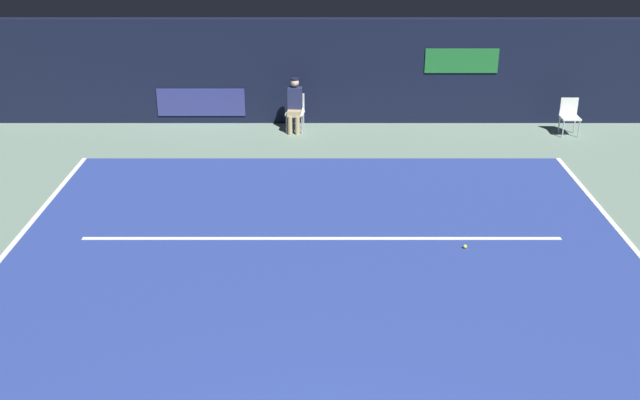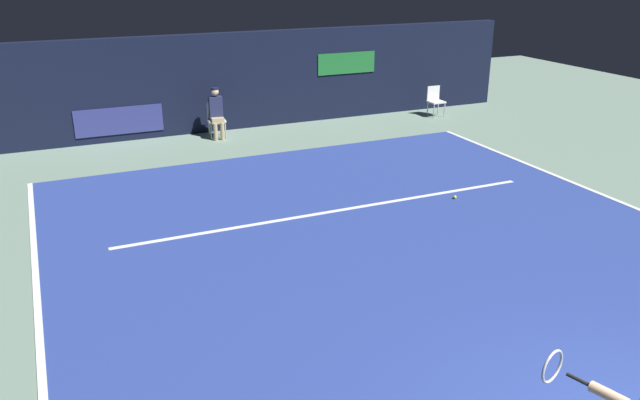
{
  "view_description": "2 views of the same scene",
  "coord_description": "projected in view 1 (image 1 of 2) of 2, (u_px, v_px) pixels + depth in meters",
  "views": [
    {
      "loc": [
        -0.03,
        -4.29,
        5.75
      ],
      "look_at": [
        -0.06,
        6.7,
        1.02
      ],
      "focal_mm": 42.22,
      "sensor_mm": 36.0,
      "label": 1
    },
    {
      "loc": [
        -4.82,
        -2.71,
        4.5
      ],
      "look_at": [
        -0.81,
        6.31,
        0.72
      ],
      "focal_mm": 35.9,
      "sensor_mm": 36.0,
      "label": 2
    }
  ],
  "objects": [
    {
      "name": "line_judge_on_chair",
      "position": [
        297.0,
        104.0,
        18.18
      ],
      "size": [
        0.48,
        0.56,
        1.32
      ],
      "color": "white",
      "rests_on": "ground"
    },
    {
      "name": "line_service",
      "position": [
        323.0,
        238.0,
        12.96
      ],
      "size": [
        8.26,
        0.1,
        0.01
      ],
      "primitive_type": "cube",
      "color": "white",
      "rests_on": "court_surface"
    },
    {
      "name": "court_surface",
      "position": [
        324.0,
        305.0,
        10.97
      ],
      "size": [
        10.6,
        12.37,
        0.01
      ],
      "primitive_type": "cube",
      "color": "navy",
      "rests_on": "ground"
    },
    {
      "name": "tennis_ball",
      "position": [
        467.0,
        247.0,
        12.6
      ],
      "size": [
        0.07,
        0.07,
        0.07
      ],
      "primitive_type": "sphere",
      "color": "#CCE033",
      "rests_on": "court_surface"
    },
    {
      "name": "ground_plane",
      "position": [
        324.0,
        305.0,
        10.97
      ],
      "size": [
        33.4,
        33.4,
        0.0
      ],
      "primitive_type": "plane",
      "color": "slate"
    },
    {
      "name": "courtside_chair_near",
      "position": [
        572.0,
        115.0,
        18.03
      ],
      "size": [
        0.44,
        0.42,
        0.88
      ],
      "color": "white",
      "rests_on": "ground"
    },
    {
      "name": "back_wall",
      "position": [
        323.0,
        71.0,
        18.69
      ],
      "size": [
        17.24,
        0.33,
        2.6
      ],
      "color": "black",
      "rests_on": "ground"
    }
  ]
}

